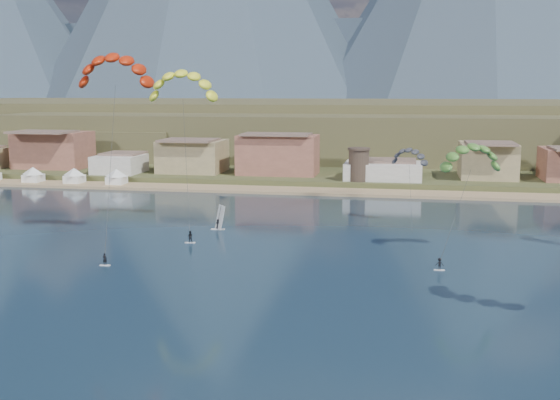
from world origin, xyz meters
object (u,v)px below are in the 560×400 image
at_px(kitesurfer_yellow, 183,81).
at_px(kitesurfer_red, 115,65).
at_px(watchtower, 359,164).
at_px(windsurfer, 219,222).
at_px(kitesurfer_green, 471,154).

bearing_deg(kitesurfer_yellow, kitesurfer_red, -110.16).
xyz_separation_m(watchtower, kitesurfer_red, (-34.31, -70.25, 22.82)).
relative_size(kitesurfer_yellow, windsurfer, 6.97).
xyz_separation_m(watchtower, kitesurfer_yellow, (-28.42, -54.21, 20.46)).
xyz_separation_m(kitesurfer_yellow, kitesurfer_green, (50.34, -13.96, -11.14)).
bearing_deg(kitesurfer_yellow, watchtower, 62.33).
relative_size(kitesurfer_red, kitesurfer_green, 1.73).
distance_m(kitesurfer_red, windsurfer, 33.49).
bearing_deg(kitesurfer_red, kitesurfer_yellow, 69.84).
distance_m(watchtower, kitesurfer_red, 81.44).
bearing_deg(windsurfer, kitesurfer_green, -14.69).
bearing_deg(watchtower, windsurfer, -110.44).
distance_m(watchtower, kitesurfer_green, 72.21).
height_order(watchtower, kitesurfer_green, kitesurfer_green).
bearing_deg(kitesurfer_yellow, windsurfer, -20.17).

